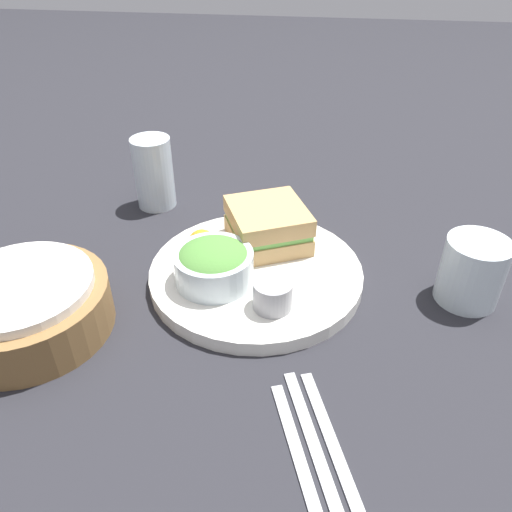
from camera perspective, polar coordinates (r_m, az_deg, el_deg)
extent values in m
plane|color=#232328|center=(0.70, 0.00, -2.68)|extent=(4.00, 4.00, 0.00)
cylinder|color=white|center=(0.69, 0.00, -2.03)|extent=(0.29, 0.29, 0.02)
cube|color=tan|center=(0.73, 1.33, 2.42)|extent=(0.14, 0.14, 0.02)
cube|color=#6BB24C|center=(0.72, 1.35, 3.53)|extent=(0.14, 0.14, 0.01)
cube|color=tan|center=(0.71, 1.37, 4.66)|extent=(0.14, 0.14, 0.02)
cylinder|color=silver|center=(0.65, -4.84, -1.25)|extent=(0.10, 0.10, 0.04)
ellipsoid|color=#4C8438|center=(0.64, -4.90, -0.23)|extent=(0.10, 0.10, 0.04)
cylinder|color=#99999E|center=(0.61, 1.92, -4.44)|extent=(0.05, 0.05, 0.04)
sphere|color=orange|center=(0.70, -6.19, 1.41)|extent=(0.04, 0.04, 0.04)
cylinder|color=silver|center=(0.86, -11.60, 9.30)|extent=(0.07, 0.07, 0.12)
cylinder|color=olive|center=(0.66, -24.77, -5.53)|extent=(0.20, 0.20, 0.06)
cylinder|color=white|center=(0.64, -25.53, -3.13)|extent=(0.17, 0.17, 0.01)
cube|color=#B2B2B7|center=(0.52, 8.98, -20.93)|extent=(0.18, 0.08, 0.01)
cube|color=#B2B2B7|center=(0.51, 6.95, -21.37)|extent=(0.19, 0.08, 0.01)
cube|color=#B2B2B7|center=(0.51, 4.87, -21.80)|extent=(0.17, 0.07, 0.01)
cylinder|color=silver|center=(0.69, 23.49, -1.69)|extent=(0.08, 0.08, 0.09)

